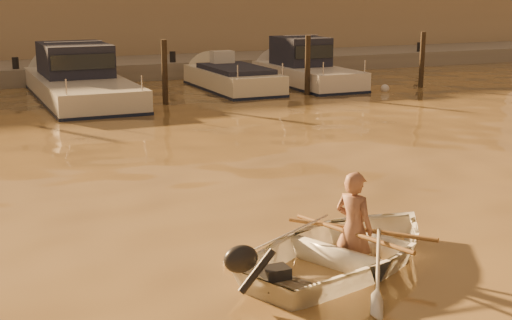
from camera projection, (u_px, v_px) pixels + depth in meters
name	position (u px, v px, depth m)	size (l,w,h in m)	color
ground_plane	(465.00, 245.00, 10.08)	(160.00, 160.00, 0.00)	olive
dinghy	(349.00, 247.00, 9.32)	(2.45, 3.42, 0.71)	white
person	(354.00, 228.00, 9.34)	(0.56, 0.37, 1.54)	#905D48
outboard_motor	(274.00, 278.00, 8.23)	(0.90, 0.40, 0.70)	black
oar_port	(360.00, 229.00, 9.46)	(0.06, 0.06, 2.10)	brown
oar_starboard	(352.00, 233.00, 9.32)	(0.06, 0.06, 2.10)	brown
moored_boat_2	(80.00, 80.00, 23.20)	(2.63, 8.70, 1.75)	beige
moored_boat_3	(233.00, 83.00, 25.41)	(2.00, 5.80, 0.95)	#ECE2C6
moored_boat_4	(307.00, 68.00, 26.50)	(2.04, 6.36, 1.75)	silver
piling_2	(165.00, 75.00, 22.05)	(0.18, 0.18, 2.20)	#2D2319
piling_3	(308.00, 68.00, 24.02)	(0.18, 0.18, 2.20)	#2D2319
piling_4	(422.00, 63.00, 25.88)	(0.18, 0.18, 2.20)	#2D2319
fender_c	(134.00, 110.00, 20.63)	(0.30, 0.30, 0.30)	white
fender_d	(235.00, 95.00, 23.45)	(0.30, 0.30, 0.30)	orange
fender_e	(385.00, 89.00, 25.00)	(0.30, 0.30, 0.30)	silver
quay	(115.00, 73.00, 29.15)	(52.00, 4.00, 1.00)	gray
waterfront_building	(86.00, 13.00, 33.50)	(46.00, 7.00, 4.80)	#9E8466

